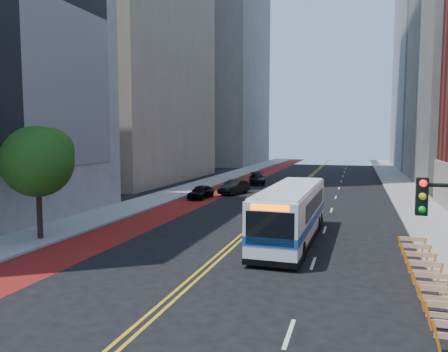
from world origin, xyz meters
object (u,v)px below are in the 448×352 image
at_px(street_tree, 39,159).
at_px(car_a, 201,192).
at_px(transit_bus, 292,213).
at_px(car_b, 234,187).
at_px(car_c, 257,179).

xyz_separation_m(street_tree, car_a, (3.19, 19.17, -4.24)).
bearing_deg(transit_bus, car_a, 128.03).
height_order(car_b, car_c, car_b).
relative_size(car_a, car_b, 0.88).
xyz_separation_m(street_tree, transit_bus, (14.35, 4.20, -3.19)).
relative_size(transit_bus, car_c, 2.43).
height_order(car_a, car_b, car_b).
relative_size(street_tree, car_c, 1.35).
relative_size(street_tree, transit_bus, 0.56).
xyz_separation_m(transit_bus, car_c, (-8.64, 29.25, -1.00)).
xyz_separation_m(transit_bus, car_b, (-8.87, 19.27, -0.98)).
bearing_deg(street_tree, car_c, 80.31).
distance_m(car_a, car_c, 14.50).
distance_m(street_tree, transit_bus, 15.29).
bearing_deg(car_b, car_c, 103.40).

